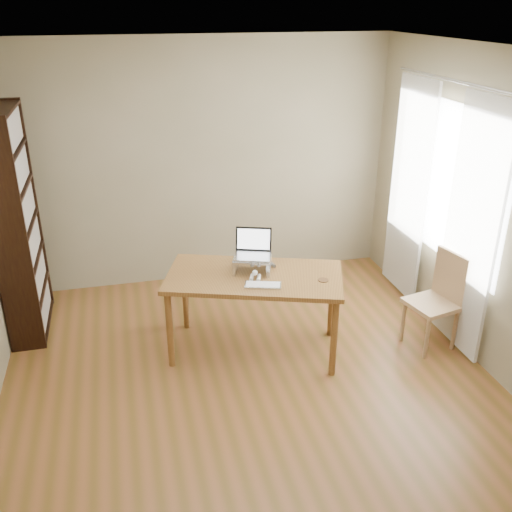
# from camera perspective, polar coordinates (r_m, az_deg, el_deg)

# --- Properties ---
(room) EXTENTS (4.04, 4.54, 2.64)m
(room) POSITION_cam_1_polar(r_m,az_deg,el_deg) (4.07, 0.32, 1.09)
(room) COLOR brown
(room) RESTS_ON ground
(bookshelf) EXTENTS (0.30, 0.90, 2.10)m
(bookshelf) POSITION_cam_1_polar(r_m,az_deg,el_deg) (5.57, -22.80, 2.89)
(bookshelf) COLOR black
(bookshelf) RESTS_ON ground
(curtains) EXTENTS (0.03, 1.90, 2.25)m
(curtains) POSITION_cam_1_polar(r_m,az_deg,el_deg) (5.51, 17.68, 4.80)
(curtains) COLOR white
(curtains) RESTS_ON ground
(desk) EXTENTS (1.66, 1.20, 0.75)m
(desk) POSITION_cam_1_polar(r_m,az_deg,el_deg) (4.92, -0.16, -2.84)
(desk) COLOR brown
(desk) RESTS_ON ground
(laptop_stand) EXTENTS (0.32, 0.25, 0.13)m
(laptop_stand) POSITION_cam_1_polar(r_m,az_deg,el_deg) (4.91, -0.38, -0.64)
(laptop_stand) COLOR silver
(laptop_stand) RESTS_ON desk
(laptop) EXTENTS (0.37, 0.35, 0.22)m
(laptop) POSITION_cam_1_polar(r_m,az_deg,el_deg) (4.92, -0.53, 0.74)
(laptop) COLOR silver
(laptop) RESTS_ON laptop_stand
(keyboard) EXTENTS (0.33, 0.21, 0.02)m
(keyboard) POSITION_cam_1_polar(r_m,az_deg,el_deg) (4.69, 0.70, -2.94)
(keyboard) COLOR silver
(keyboard) RESTS_ON desk
(coaster) EXTENTS (0.09, 0.09, 0.01)m
(coaster) POSITION_cam_1_polar(r_m,az_deg,el_deg) (4.82, 6.74, -2.40)
(coaster) COLOR brown
(coaster) RESTS_ON desk
(cat) EXTENTS (0.25, 0.49, 0.16)m
(cat) POSITION_cam_1_polar(r_m,az_deg,el_deg) (4.95, -0.04, -0.61)
(cat) COLOR #423B34
(cat) RESTS_ON desk
(chair) EXTENTS (0.47, 0.47, 0.89)m
(chair) POSITION_cam_1_polar(r_m,az_deg,el_deg) (5.34, 17.87, -4.00)
(chair) COLOR tan
(chair) RESTS_ON ground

